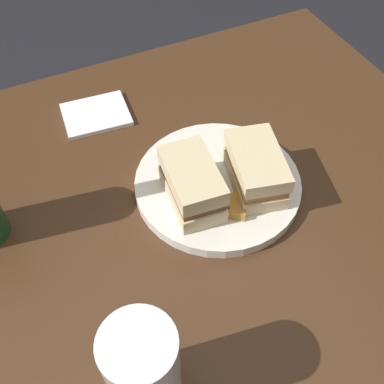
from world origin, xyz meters
TOP-DOWN VIEW (x-y plane):
  - dining_table at (0.00, 0.00)m, footprint 1.02×0.80m
  - plate at (-0.10, -0.03)m, footprint 0.25×0.25m
  - sandwich_half_left at (-0.05, -0.01)m, footprint 0.07×0.12m
  - sandwich_half_right at (-0.14, -0.00)m, footprint 0.09×0.13m
  - potato_wedge_front at (-0.07, 0.00)m, footprint 0.04×0.04m
  - potato_wedge_middle at (-0.10, 0.03)m, footprint 0.04×0.04m
  - potato_wedge_back at (-0.07, -0.01)m, footprint 0.04×0.02m
  - potato_wedge_left_edge at (-0.07, 0.02)m, footprint 0.05×0.03m
  - potato_wedge_right_edge at (-0.07, 0.02)m, footprint 0.05×0.03m
  - pint_glass at (0.11, 0.20)m, footprint 0.07×0.07m
  - napkin at (0.02, -0.26)m, footprint 0.12×0.10m

SIDE VIEW (x-z plane):
  - dining_table at x=0.00m, z-range 0.00..0.77m
  - napkin at x=0.02m, z-range 0.77..0.78m
  - plate at x=-0.10m, z-range 0.77..0.79m
  - potato_wedge_front at x=-0.07m, z-range 0.79..0.80m
  - potato_wedge_left_edge at x=-0.07m, z-range 0.79..0.80m
  - potato_wedge_right_edge at x=-0.07m, z-range 0.79..0.80m
  - potato_wedge_middle at x=-0.10m, z-range 0.79..0.80m
  - potato_wedge_back at x=-0.07m, z-range 0.79..0.81m
  - sandwich_half_right at x=-0.14m, z-range 0.79..0.85m
  - sandwich_half_left at x=-0.05m, z-range 0.79..0.85m
  - pint_glass at x=0.11m, z-range 0.76..0.91m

